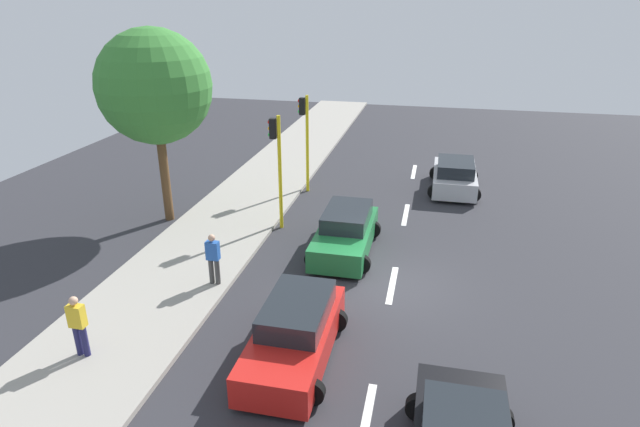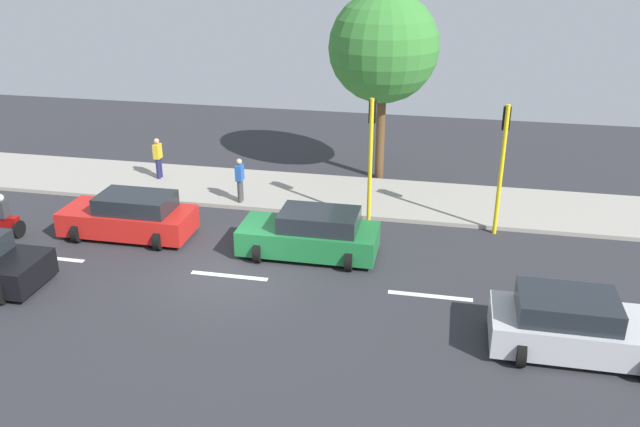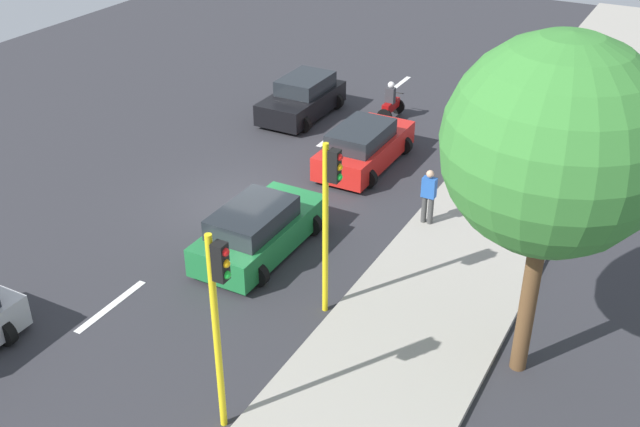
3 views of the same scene
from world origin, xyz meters
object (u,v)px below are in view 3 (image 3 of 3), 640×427
car_green (259,230)px  street_tree_south (554,146)px  pedestrian_by_tree (429,195)px  traffic_light_corner (218,309)px  pedestrian_near_signal (529,154)px  traffic_light_midblock (329,207)px  motorcycle (391,103)px  car_red (364,147)px  car_black (302,98)px

car_green → street_tree_south: (7.61, -1.28, 4.68)m
car_green → pedestrian_by_tree: pedestrian_by_tree is taller
traffic_light_corner → pedestrian_near_signal: bearing=79.7°
pedestrian_by_tree → traffic_light_midblock: 5.34m
car_green → traffic_light_corner: bearing=-63.3°
motorcycle → traffic_light_midblock: 12.74m
traffic_light_corner → car_red: bearing=102.8°
car_green → pedestrian_near_signal: size_ratio=2.59×
car_green → street_tree_south: size_ratio=0.58×
pedestrian_by_tree → traffic_light_midblock: bearing=-97.1°
car_green → traffic_light_midblock: (2.94, -1.47, 2.22)m
motorcycle → traffic_light_corner: bearing=-77.5°
pedestrian_by_tree → pedestrian_near_signal: bearing=66.0°
car_red → traffic_light_corner: 12.64m
motorcycle → pedestrian_by_tree: bearing=-58.9°
car_green → traffic_light_corner: size_ratio=0.97×
car_green → pedestrian_by_tree: 4.99m
pedestrian_near_signal → traffic_light_midblock: traffic_light_midblock is taller
car_green → car_black: size_ratio=1.09×
traffic_light_midblock → street_tree_south: street_tree_south is taller
traffic_light_corner → pedestrian_by_tree: bearing=86.2°
pedestrian_near_signal → traffic_light_corner: bearing=-100.3°
car_red → traffic_light_corner: traffic_light_corner is taller
car_green → traffic_light_midblock: traffic_light_midblock is taller
pedestrian_by_tree → car_green: bearing=-135.5°
motorcycle → car_green: bearing=-86.2°
motorcycle → traffic_light_midblock: (3.63, -12.00, 2.29)m
car_red → street_tree_south: street_tree_south is taller
car_green → car_red: 6.30m
car_green → pedestrian_near_signal: pedestrian_near_signal is taller
car_black → motorcycle: 3.42m
car_red → pedestrian_by_tree: bearing=-39.8°
car_black → street_tree_south: (11.45, -10.48, 4.68)m
pedestrian_near_signal → traffic_light_corner: traffic_light_corner is taller
car_green → car_red: (0.18, 6.30, -0.00)m
motorcycle → street_tree_south: street_tree_south is taller
car_green → street_tree_south: bearing=-9.5°
motorcycle → car_black: bearing=-157.2°
car_black → motorcycle: motorcycle is taller
car_green → pedestrian_near_signal: bearing=54.7°
traffic_light_midblock → car_green: bearing=153.4°
car_green → traffic_light_midblock: 3.96m
car_green → car_black: (-3.85, 9.20, -0.00)m
motorcycle → pedestrian_near_signal: size_ratio=0.91×
car_black → pedestrian_by_tree: (7.40, -5.71, 0.35)m
car_red → pedestrian_by_tree: (3.38, -2.81, 0.35)m
car_red → motorcycle: bearing=101.6°
motorcycle → traffic_light_midblock: bearing=-73.2°
traffic_light_corner → traffic_light_midblock: 4.36m
pedestrian_by_tree → street_tree_south: (4.05, -4.77, 4.33)m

